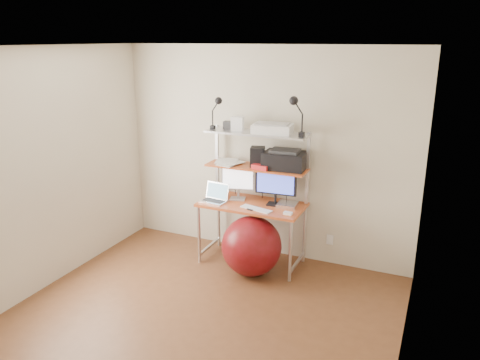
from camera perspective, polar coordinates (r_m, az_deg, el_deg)
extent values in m
plane|color=brown|center=(4.56, -5.88, -17.35)|extent=(3.60, 3.60, 0.00)
plane|color=white|center=(3.78, -7.05, 15.85)|extent=(3.60, 3.60, 0.00)
plane|color=beige|center=(5.56, 2.93, 3.24)|extent=(3.60, 0.00, 3.60)
plane|color=beige|center=(2.74, -26.15, -13.57)|extent=(3.60, 0.00, 3.60)
plane|color=beige|center=(5.11, -24.14, 0.53)|extent=(0.00, 3.60, 3.60)
plane|color=beige|center=(3.50, 20.14, -6.18)|extent=(0.00, 3.60, 3.60)
cube|color=#C15825|center=(5.39, 1.47, -3.02)|extent=(1.20, 0.60, 0.03)
cylinder|color=silver|center=(5.54, -5.00, -6.65)|extent=(0.04, 0.04, 0.71)
cylinder|color=silver|center=(5.96, -2.60, -4.84)|extent=(0.04, 0.04, 0.71)
cylinder|color=silver|center=(5.13, 6.16, -8.67)|extent=(0.04, 0.04, 0.71)
cylinder|color=silver|center=(5.59, 7.82, -6.53)|extent=(0.04, 0.04, 0.71)
cube|color=silver|center=(5.72, -2.79, 2.59)|extent=(0.03, 0.04, 0.84)
cube|color=silver|center=(5.32, 8.26, 1.34)|extent=(0.03, 0.04, 0.84)
cube|color=#C15825|center=(5.38, 2.03, 1.57)|extent=(1.18, 0.34, 0.02)
cube|color=silver|center=(5.29, 2.07, 5.76)|extent=(1.18, 0.34, 0.02)
cube|color=white|center=(5.62, 10.90, -7.15)|extent=(0.08, 0.01, 0.12)
cube|color=#ACABB0|center=(5.52, -0.29, -2.30)|extent=(0.21, 0.18, 0.01)
cylinder|color=#ACABB0|center=(5.51, -0.21, -1.68)|extent=(0.03, 0.03, 0.10)
cube|color=#ACABB0|center=(5.45, -0.21, 0.28)|extent=(0.39, 0.14, 0.30)
plane|color=white|center=(5.44, -0.28, 0.23)|extent=(0.34, 0.10, 0.35)
cube|color=black|center=(5.35, 4.26, -2.96)|extent=(0.18, 0.15, 0.01)
cylinder|color=black|center=(5.35, 4.34, -2.29)|extent=(0.03, 0.03, 0.10)
cube|color=black|center=(5.29, 4.39, -0.29)|extent=(0.48, 0.07, 0.29)
plane|color=blue|center=(5.27, 4.33, -0.34)|extent=(0.43, 0.03, 0.43)
cube|color=silver|center=(5.45, -3.19, -2.57)|extent=(0.32, 0.24, 0.01)
cube|color=#2E2D30|center=(5.45, -3.20, -2.48)|extent=(0.27, 0.15, 0.00)
cube|color=silver|center=(5.50, -2.61, -1.25)|extent=(0.30, 0.09, 0.19)
plane|color=#76A6C4|center=(5.50, -2.61, -1.25)|extent=(0.28, 0.10, 0.26)
cube|color=white|center=(5.20, 1.98, -3.54)|extent=(0.39, 0.19, 0.01)
cube|color=white|center=(5.08, 5.88, -4.05)|extent=(0.10, 0.06, 0.03)
cube|color=silver|center=(5.31, 5.80, -3.00)|extent=(0.23, 0.23, 0.04)
cube|color=black|center=(5.22, 1.58, -3.45)|extent=(0.10, 0.15, 0.01)
cube|color=black|center=(5.27, 5.48, 2.38)|extent=(0.48, 0.34, 0.19)
cube|color=#2E2D30|center=(5.25, 5.52, 3.55)|extent=(0.33, 0.25, 0.03)
cube|color=black|center=(5.34, 2.15, 2.85)|extent=(0.19, 0.19, 0.23)
cube|color=red|center=(5.25, 2.63, 1.62)|extent=(0.21, 0.16, 0.05)
cube|color=white|center=(5.22, 3.97, 6.25)|extent=(0.46, 0.33, 0.10)
cube|color=#ACABB0|center=(5.21, 3.99, 6.86)|extent=(0.39, 0.26, 0.02)
cube|color=white|center=(5.37, -0.32, 6.90)|extent=(0.15, 0.13, 0.16)
cube|color=#2E2D30|center=(5.46, -1.50, 6.72)|extent=(0.09, 0.09, 0.09)
cube|color=black|center=(5.44, -3.34, 6.43)|extent=(0.05, 0.06, 0.05)
cylinder|color=black|center=(5.43, -3.36, 7.54)|extent=(0.01, 0.01, 0.17)
sphere|color=black|center=(5.35, -2.63, 9.63)|extent=(0.08, 0.08, 0.08)
cube|color=black|center=(5.05, 7.52, 5.52)|extent=(0.05, 0.06, 0.05)
cylinder|color=black|center=(5.02, 7.58, 6.88)|extent=(0.02, 0.02, 0.19)
sphere|color=black|center=(5.01, 6.57, 9.59)|extent=(0.10, 0.10, 0.10)
sphere|color=maroon|center=(5.27, 1.41, -8.05)|extent=(0.68, 0.68, 0.68)
cube|color=white|center=(5.55, -1.65, 2.19)|extent=(0.29, 0.34, 0.00)
cube|color=white|center=(5.45, -1.31, 1.99)|extent=(0.26, 0.32, 0.00)
cube|color=white|center=(5.57, -1.85, 2.36)|extent=(0.28, 0.33, 0.00)
cube|color=white|center=(5.47, -1.03, 2.15)|extent=(0.29, 0.33, 0.00)
cube|color=white|center=(5.51, -1.44, 2.30)|extent=(0.28, 0.33, 0.00)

